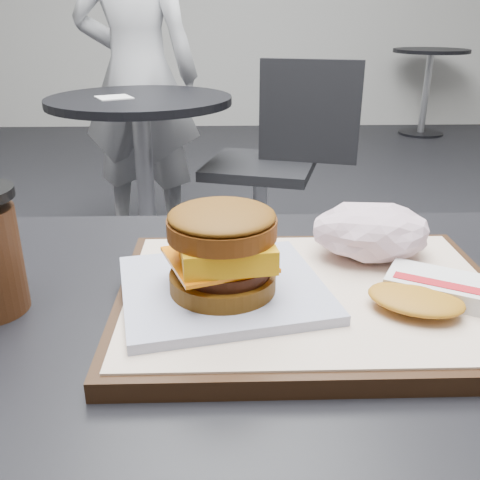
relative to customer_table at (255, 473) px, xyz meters
name	(u,v)px	position (x,y,z in m)	size (l,w,h in m)	color
customer_table	(255,473)	(0.00, 0.00, 0.00)	(0.80, 0.60, 0.77)	#A5A5AA
serving_tray	(310,298)	(0.06, 0.03, 0.20)	(0.38, 0.28, 0.02)	black
breakfast_sandwich	(223,259)	(-0.03, 0.02, 0.24)	(0.22, 0.21, 0.09)	silver
hash_brown	(427,291)	(0.16, 0.01, 0.22)	(0.13, 0.12, 0.02)	silver
crumpled_wrapper	(371,231)	(0.13, 0.11, 0.23)	(0.13, 0.10, 0.06)	silver
neighbor_table	(143,149)	(-0.35, 1.65, -0.03)	(0.70, 0.70, 0.75)	black
napkin	(114,97)	(-0.44, 1.62, 0.17)	(0.12, 0.12, 0.00)	white
neighbor_chair	(277,154)	(0.19, 1.70, -0.07)	(0.65, 0.52, 0.88)	#AAAAAF
patron	(138,75)	(-0.43, 2.14, 0.19)	(0.57, 0.37, 1.55)	silver
bg_table_far	(429,71)	(1.80, 4.50, -0.02)	(0.66, 0.66, 0.75)	black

